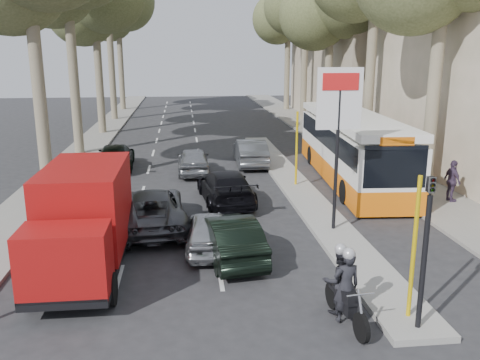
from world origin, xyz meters
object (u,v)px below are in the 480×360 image
(silver_hatchback, at_px, (209,230))
(dark_hatchback, at_px, (230,237))
(red_truck, at_px, (84,219))
(city_bus, at_px, (351,146))
(motorcycle, at_px, (343,285))

(silver_hatchback, height_order, dark_hatchback, dark_hatchback)
(dark_hatchback, xyz_separation_m, red_truck, (-4.14, -0.59, 0.91))
(city_bus, bearing_deg, motorcycle, -105.43)
(red_truck, xyz_separation_m, city_bus, (10.84, 9.52, 0.12))
(silver_hatchback, bearing_deg, red_truck, 22.93)
(red_truck, bearing_deg, city_bus, 41.57)
(silver_hatchback, height_order, motorcycle, motorcycle)
(silver_hatchback, xyz_separation_m, red_truck, (-3.54, -1.35, 0.95))
(dark_hatchback, xyz_separation_m, motorcycle, (2.26, -3.92, 0.18))
(motorcycle, bearing_deg, city_bus, 63.76)
(silver_hatchback, bearing_deg, motorcycle, 123.31)
(silver_hatchback, xyz_separation_m, city_bus, (7.30, 8.17, 1.07))
(dark_hatchback, bearing_deg, motorcycle, 112.09)
(city_bus, bearing_deg, red_truck, -135.05)
(dark_hatchback, relative_size, red_truck, 0.72)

